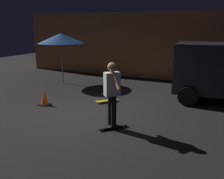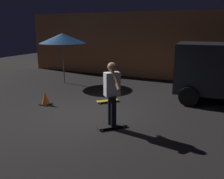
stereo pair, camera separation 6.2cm
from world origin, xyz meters
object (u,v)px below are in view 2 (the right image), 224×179
object	(u,v)px
skateboard_ridden	(112,126)
skateboard_spare	(107,101)
skater	(112,90)
patio_umbrella	(62,38)
traffic_cone	(45,99)

from	to	relation	value
skateboard_ridden	skateboard_spare	xyz separation A→B (m)	(-1.11, 1.99, 0.00)
skateboard_ridden	skater	bearing A→B (deg)	0.00
skater	skateboard_spare	bearing A→B (deg)	119.28
skater	skateboard_ridden	bearing A→B (deg)	0.00
patio_umbrella	skateboard_spare	xyz separation A→B (m)	(3.21, -1.90, -2.02)
skateboard_ridden	skater	xyz separation A→B (m)	(0.00, 0.00, 0.98)
patio_umbrella	traffic_cone	distance (m)	3.83
patio_umbrella	skater	size ratio (longest dim) A/B	1.38
skater	traffic_cone	bearing A→B (deg)	163.68
skater	traffic_cone	size ratio (longest dim) A/B	3.63
patio_umbrella	skateboard_spare	bearing A→B (deg)	-30.58
skateboard_spare	skater	world-z (taller)	skater
skateboard_spare	traffic_cone	distance (m)	2.13
skateboard_ridden	traffic_cone	world-z (taller)	traffic_cone
patio_umbrella	skateboard_ridden	size ratio (longest dim) A/B	3.26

